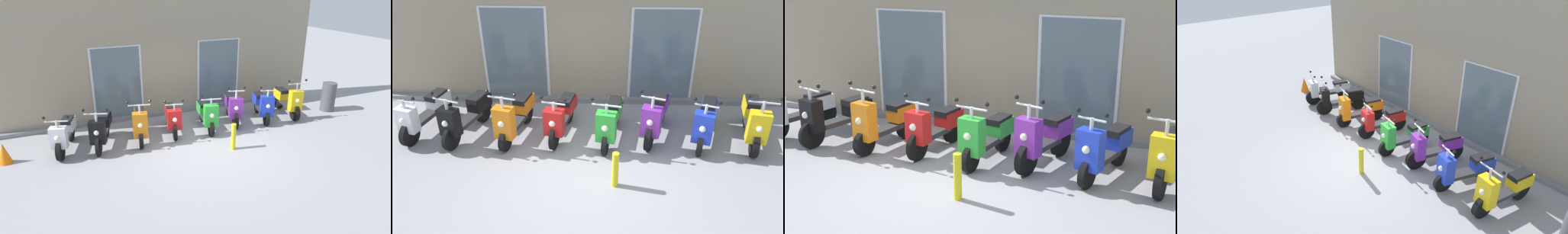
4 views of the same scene
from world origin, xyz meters
TOP-DOWN VIEW (x-y plane):
  - ground_plane at (0.00, 0.00)m, footprint 40.00×40.00m
  - storefront_facade at (0.00, 2.91)m, footprint 10.58×0.50m
  - scooter_white at (-3.40, 1.26)m, footprint 0.78×1.60m
  - scooter_black at (-2.49, 1.12)m, footprint 0.85×1.60m
  - scooter_orange at (-1.47, 1.10)m, footprint 0.73×1.53m
  - scooter_red at (-0.51, 1.21)m, footprint 0.66×1.53m
  - scooter_green at (0.50, 1.06)m, footprint 0.69×1.54m
  - scooter_purple at (1.43, 1.22)m, footprint 0.78×1.56m
  - scooter_blue at (2.42, 1.09)m, footprint 0.79×1.53m
  - scooter_yellow at (3.39, 1.10)m, footprint 0.68×1.62m
  - curb_bollard at (0.56, -0.41)m, footprint 0.12×0.12m

SIDE VIEW (x-z plane):
  - ground_plane at x=0.00m, z-range 0.00..0.00m
  - curb_bollard at x=0.56m, z-range 0.00..0.70m
  - scooter_white at x=-3.40m, z-range -0.12..1.01m
  - scooter_red at x=-0.51m, z-range -0.11..1.03m
  - scooter_green at x=0.50m, z-range -0.13..1.07m
  - scooter_blue at x=2.42m, z-range -0.13..1.08m
  - scooter_yellow at x=3.39m, z-range -0.17..1.13m
  - scooter_purple at x=1.43m, z-range -0.16..1.12m
  - scooter_orange at x=-1.47m, z-range -0.16..1.13m
  - scooter_black at x=-2.49m, z-range -0.12..1.10m
  - storefront_facade at x=0.00m, z-range -0.06..4.01m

